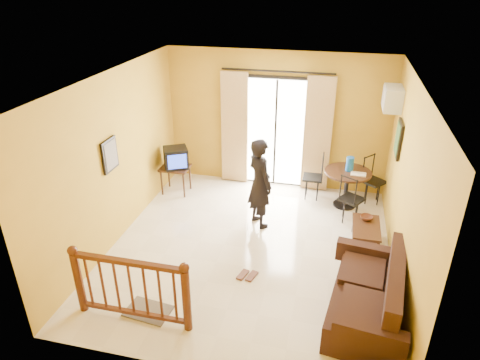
% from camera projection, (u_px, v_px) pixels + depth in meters
% --- Properties ---
extents(ground, '(5.00, 5.00, 0.00)m').
position_uv_depth(ground, '(250.00, 248.00, 7.10)').
color(ground, beige).
rests_on(ground, ground).
extents(room_shell, '(5.00, 5.00, 5.00)m').
position_uv_depth(room_shell, '(251.00, 154.00, 6.34)').
color(room_shell, white).
rests_on(room_shell, ground).
extents(balcony_door, '(2.25, 0.14, 2.46)m').
position_uv_depth(balcony_door, '(275.00, 132.00, 8.69)').
color(balcony_door, black).
rests_on(balcony_door, ground).
extents(tv_table, '(0.57, 0.47, 0.57)m').
position_uv_depth(tv_table, '(175.00, 170.00, 8.69)').
color(tv_table, black).
rests_on(tv_table, ground).
extents(television, '(0.60, 0.58, 0.41)m').
position_uv_depth(television, '(176.00, 158.00, 8.55)').
color(television, black).
rests_on(television, tv_table).
extents(picture_left, '(0.05, 0.42, 0.52)m').
position_uv_depth(picture_left, '(110.00, 155.00, 6.70)').
color(picture_left, black).
rests_on(picture_left, room_shell).
extents(dining_table, '(0.88, 0.88, 0.73)m').
position_uv_depth(dining_table, '(347.00, 179.00, 8.14)').
color(dining_table, black).
rests_on(dining_table, ground).
extents(water_jug, '(0.15, 0.15, 0.27)m').
position_uv_depth(water_jug, '(350.00, 164.00, 8.04)').
color(water_jug, '#1351B5').
rests_on(water_jug, dining_table).
extents(serving_tray, '(0.29, 0.20, 0.02)m').
position_uv_depth(serving_tray, '(358.00, 174.00, 7.94)').
color(serving_tray, beige).
rests_on(serving_tray, dining_table).
extents(dining_chairs, '(1.65, 1.38, 0.95)m').
position_uv_depth(dining_chairs, '(343.00, 206.00, 8.36)').
color(dining_chairs, black).
rests_on(dining_chairs, ground).
extents(air_conditioner, '(0.31, 0.60, 0.40)m').
position_uv_depth(air_conditioner, '(392.00, 98.00, 7.41)').
color(air_conditioner, silver).
rests_on(air_conditioner, room_shell).
extents(botanical_print, '(0.05, 0.50, 0.60)m').
position_uv_depth(botanical_print, '(399.00, 139.00, 7.04)').
color(botanical_print, black).
rests_on(botanical_print, room_shell).
extents(coffee_table, '(0.45, 0.80, 0.36)m').
position_uv_depth(coffee_table, '(366.00, 232.00, 7.11)').
color(coffee_table, black).
rests_on(coffee_table, ground).
extents(bowl, '(0.22, 0.22, 0.07)m').
position_uv_depth(bowl, '(366.00, 218.00, 7.23)').
color(bowl, '#4E271A').
rests_on(bowl, coffee_table).
extents(sofa, '(1.05, 1.90, 0.86)m').
position_uv_depth(sofa, '(370.00, 298.00, 5.57)').
color(sofa, black).
rests_on(sofa, ground).
extents(standing_person, '(0.69, 0.70, 1.64)m').
position_uv_depth(standing_person, '(260.00, 183.00, 7.44)').
color(standing_person, black).
rests_on(standing_person, ground).
extents(stair_balustrade, '(1.63, 0.13, 1.04)m').
position_uv_depth(stair_balustrade, '(130.00, 285.00, 5.43)').
color(stair_balustrade, '#471E0F').
rests_on(stair_balustrade, ground).
extents(doormat, '(0.64, 0.47, 0.02)m').
position_uv_depth(doormat, '(148.00, 311.00, 5.79)').
color(doormat, '#5E554B').
rests_on(doormat, ground).
extents(sandals, '(0.30, 0.27, 0.03)m').
position_uv_depth(sandals, '(247.00, 275.00, 6.45)').
color(sandals, '#4E271A').
rests_on(sandals, ground).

